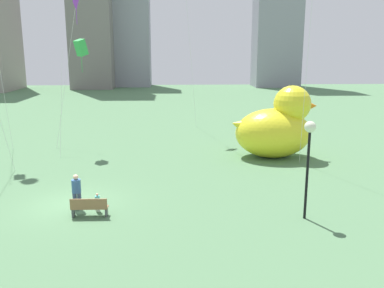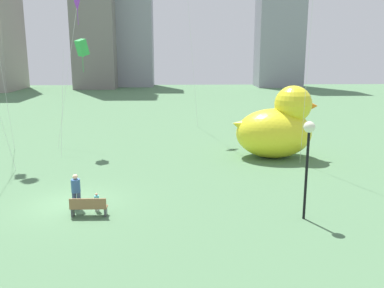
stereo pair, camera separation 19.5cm
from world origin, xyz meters
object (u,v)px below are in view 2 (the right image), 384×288
(giant_inflatable_duck, at_px, (277,127))
(kite_green, at_px, (82,48))
(park_bench, at_px, (89,207))
(person_adult, at_px, (76,190))
(lamppost, at_px, (308,143))
(kite_purple, at_px, (76,8))
(person_child, at_px, (97,201))

(giant_inflatable_duck, xyz_separation_m, kite_green, (-13.62, 2.25, 5.37))
(park_bench, distance_m, person_adult, 1.29)
(giant_inflatable_duck, distance_m, kite_green, 14.82)
(lamppost, bearing_deg, park_bench, 176.12)
(park_bench, relative_size, kite_purple, 0.14)
(person_child, xyz_separation_m, kite_green, (-2.84, 11.94, 7.01))
(park_bench, xyz_separation_m, kite_green, (-2.57, 12.53, 7.03))
(giant_inflatable_duck, relative_size, kite_green, 0.74)
(park_bench, bearing_deg, person_child, 65.87)
(park_bench, relative_size, person_adult, 0.97)
(park_bench, height_order, kite_green, kite_green)
(park_bench, distance_m, kite_green, 14.60)
(person_adult, height_order, person_child, person_adult)
(giant_inflatable_duck, distance_m, lamppost, 11.11)
(kite_purple, bearing_deg, person_adult, -79.66)
(person_adult, height_order, giant_inflatable_duck, giant_inflatable_duck)
(park_bench, xyz_separation_m, person_adult, (-0.75, 0.94, 0.48))
(lamppost, bearing_deg, kite_purple, 130.83)
(giant_inflatable_duck, bearing_deg, lamppost, -97.03)
(giant_inflatable_duck, bearing_deg, kite_purple, 164.41)
(person_adult, distance_m, kite_purple, 16.51)
(giant_inflatable_duck, height_order, kite_green, kite_green)
(park_bench, xyz_separation_m, kite_purple, (-3.18, 14.25, 9.93))
(lamppost, height_order, kite_purple, kite_purple)
(park_bench, height_order, kite_purple, kite_purple)
(lamppost, bearing_deg, person_child, 172.42)
(lamppost, bearing_deg, person_adult, 171.33)
(person_child, bearing_deg, park_bench, -114.13)
(person_child, distance_m, kite_purple, 17.21)
(person_adult, xyz_separation_m, kite_green, (-1.82, 11.60, 6.56))
(person_adult, distance_m, lamppost, 10.88)
(person_child, bearing_deg, kite_purple, 104.16)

